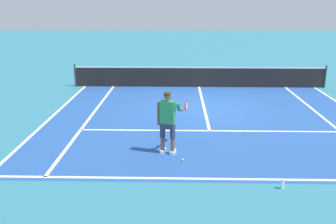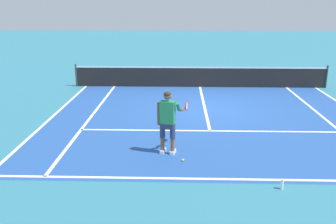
% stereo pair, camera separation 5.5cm
% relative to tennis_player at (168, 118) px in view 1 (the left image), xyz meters
% --- Properties ---
extents(ground_plane, '(80.00, 80.00, 0.00)m').
position_rel_tennis_player_xyz_m(ground_plane, '(1.27, 4.42, -0.99)').
color(ground_plane, teal).
extents(court_inner_surface, '(10.98, 10.19, 0.00)m').
position_rel_tennis_player_xyz_m(court_inner_surface, '(1.27, 3.37, -0.99)').
color(court_inner_surface, '#234C93').
rests_on(court_inner_surface, ground).
extents(line_baseline, '(10.98, 0.10, 0.01)m').
position_rel_tennis_player_xyz_m(line_baseline, '(1.27, -1.52, -0.99)').
color(line_baseline, white).
rests_on(line_baseline, ground).
extents(line_service, '(8.23, 0.10, 0.01)m').
position_rel_tennis_player_xyz_m(line_service, '(1.27, 1.87, -0.99)').
color(line_service, white).
rests_on(line_service, ground).
extents(line_centre_service, '(0.10, 6.40, 0.01)m').
position_rel_tennis_player_xyz_m(line_centre_service, '(1.27, 5.07, -0.99)').
color(line_centre_service, white).
rests_on(line_centre_service, ground).
extents(line_singles_left, '(0.10, 9.79, 0.01)m').
position_rel_tennis_player_xyz_m(line_singles_left, '(-2.84, 3.37, -0.99)').
color(line_singles_left, white).
rests_on(line_singles_left, ground).
extents(line_singles_right, '(0.10, 9.79, 0.01)m').
position_rel_tennis_player_xyz_m(line_singles_right, '(5.39, 3.37, -0.99)').
color(line_singles_right, white).
rests_on(line_singles_right, ground).
extents(line_doubles_left, '(0.10, 9.79, 0.01)m').
position_rel_tennis_player_xyz_m(line_doubles_left, '(-4.22, 3.37, -0.99)').
color(line_doubles_left, white).
rests_on(line_doubles_left, ground).
extents(tennis_net, '(11.96, 0.08, 1.07)m').
position_rel_tennis_player_xyz_m(tennis_net, '(1.27, 8.27, -0.49)').
color(tennis_net, '#333338').
rests_on(tennis_net, ground).
extents(tennis_player, '(0.84, 1.05, 1.71)m').
position_rel_tennis_player_xyz_m(tennis_player, '(0.00, 0.00, 0.00)').
color(tennis_player, white).
rests_on(tennis_player, ground).
extents(tennis_ball_near_feet, '(0.07, 0.07, 0.07)m').
position_rel_tennis_player_xyz_m(tennis_ball_near_feet, '(0.39, -0.54, -0.96)').
color(tennis_ball_near_feet, '#CCE02D').
rests_on(tennis_ball_near_feet, ground).
extents(water_bottle, '(0.07, 0.07, 0.23)m').
position_rel_tennis_player_xyz_m(water_bottle, '(2.55, -1.96, -0.87)').
color(water_bottle, white).
rests_on(water_bottle, ground).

